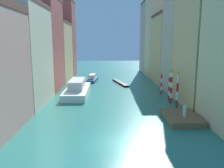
{
  "coord_description": "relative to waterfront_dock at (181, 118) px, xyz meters",
  "views": [
    {
      "loc": [
        -0.84,
        -19.23,
        9.04
      ],
      "look_at": [
        0.03,
        22.44,
        1.5
      ],
      "focal_mm": 35.77,
      "sensor_mm": 36.0,
      "label": 1
    }
  ],
  "objects": [
    {
      "name": "mooring_pole_3",
      "position": [
        0.95,
        14.12,
        1.63
      ],
      "size": [
        0.31,
        0.31,
        3.83
      ],
      "color": "red",
      "rests_on": "ground"
    },
    {
      "name": "vaporetto_white",
      "position": [
        -14.28,
        14.23,
        0.67
      ],
      "size": [
        4.04,
        12.4,
        2.7
      ],
      "color": "white",
      "rests_on": "ground"
    },
    {
      "name": "mooring_pole_2",
      "position": [
        1.23,
        9.85,
        2.14
      ],
      "size": [
        0.39,
        0.39,
        4.82
      ],
      "color": "red",
      "rests_on": "ground"
    },
    {
      "name": "person_on_dock",
      "position": [
        0.2,
        -0.48,
        1.05
      ],
      "size": [
        0.36,
        0.36,
        1.56
      ],
      "color": "white",
      "rests_on": "waterfront_dock"
    },
    {
      "name": "ground_plane",
      "position": [
        -7.99,
        18.35,
        -0.33
      ],
      "size": [
        154.0,
        154.0,
        0.0
      ],
      "primitive_type": "plane",
      "color": "#28756B"
    },
    {
      "name": "mooring_pole_1",
      "position": [
        0.89,
        7.68,
        2.33
      ],
      "size": [
        0.35,
        0.35,
        5.22
      ],
      "color": "red",
      "rests_on": "ground"
    },
    {
      "name": "building_left_1",
      "position": [
        -21.65,
        8.03,
        7.18
      ],
      "size": [
        7.05,
        11.24,
        15.01
      ],
      "color": "beige",
      "rests_on": "ground"
    },
    {
      "name": "gondola_black",
      "position": [
        -5.89,
        25.12,
        -0.14
      ],
      "size": [
        3.31,
        9.46,
        0.38
      ],
      "color": "black",
      "rests_on": "ground"
    },
    {
      "name": "building_right_1",
      "position": [
        5.68,
        7.43,
        9.05
      ],
      "size": [
        7.05,
        10.78,
        18.73
      ],
      "color": "#DBB77A",
      "rests_on": "ground"
    },
    {
      "name": "building_right_2",
      "position": [
        5.68,
        16.72,
        10.19
      ],
      "size": [
        7.05,
        7.93,
        21.02
      ],
      "color": "#BCB299",
      "rests_on": "ground"
    },
    {
      "name": "building_right_4",
      "position": [
        5.68,
        36.78,
        10.81
      ],
      "size": [
        7.05,
        9.36,
        22.26
      ],
      "color": "beige",
      "rests_on": "ground"
    },
    {
      "name": "motorboat_0",
      "position": [
        -12.51,
        28.83,
        0.29
      ],
      "size": [
        2.69,
        7.11,
        1.66
      ],
      "color": "#234C93",
      "rests_on": "ground"
    },
    {
      "name": "building_left_2",
      "position": [
        -21.65,
        18.66,
        8.73
      ],
      "size": [
        7.05,
        10.18,
        18.1
      ],
      "color": "#B25147",
      "rests_on": "ground"
    },
    {
      "name": "mooring_pole_0",
      "position": [
        0.93,
        4.84,
        2.32
      ],
      "size": [
        0.34,
        0.34,
        5.19
      ],
      "color": "red",
      "rests_on": "ground"
    },
    {
      "name": "building_right_3",
      "position": [
        5.68,
        26.43,
        7.59
      ],
      "size": [
        7.05,
        11.28,
        15.82
      ],
      "color": "#DBB77A",
      "rests_on": "ground"
    },
    {
      "name": "building_left_4",
      "position": [
        -21.65,
        39.54,
        10.15
      ],
      "size": [
        7.05,
        7.21,
        20.94
      ],
      "color": "#B25147",
      "rests_on": "ground"
    },
    {
      "name": "waterfront_dock",
      "position": [
        0.0,
        0.0,
        0.0
      ],
      "size": [
        3.84,
        5.68,
        0.66
      ],
      "color": "brown",
      "rests_on": "ground"
    },
    {
      "name": "building_left_3",
      "position": [
        -21.65,
        29.87,
        6.77
      ],
      "size": [
        7.05,
        11.85,
        14.19
      ],
      "color": "#DBB77A",
      "rests_on": "ground"
    },
    {
      "name": "building_right_5",
      "position": [
        5.68,
        46.42,
        10.63
      ],
      "size": [
        7.05,
        9.95,
        21.9
      ],
      "color": "tan",
      "rests_on": "ground"
    }
  ]
}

